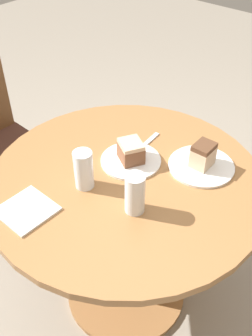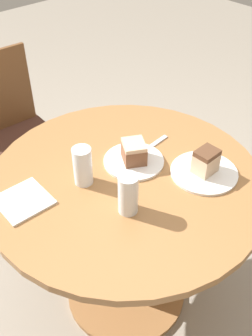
# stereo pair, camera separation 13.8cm
# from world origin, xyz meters

# --- Properties ---
(ground_plane) EXTENTS (8.00, 8.00, 0.00)m
(ground_plane) POSITION_xyz_m (0.00, 0.00, 0.00)
(ground_plane) COLOR gray
(table) EXTENTS (1.00, 1.00, 0.73)m
(table) POSITION_xyz_m (0.00, 0.00, 0.54)
(table) COLOR #9E6B3D
(table) RESTS_ON ground_plane
(plate_near) EXTENTS (0.23, 0.23, 0.01)m
(plate_near) POSITION_xyz_m (0.08, 0.04, 0.74)
(plate_near) COLOR white
(plate_near) RESTS_ON table
(plate_far) EXTENTS (0.24, 0.24, 0.01)m
(plate_far) POSITION_xyz_m (0.22, -0.18, 0.74)
(plate_far) COLOR white
(plate_far) RESTS_ON table
(cake_slice_near) EXTENTS (0.12, 0.12, 0.08)m
(cake_slice_near) POSITION_xyz_m (0.08, 0.04, 0.78)
(cake_slice_near) COLOR brown
(cake_slice_near) RESTS_ON plate_near
(cake_slice_far) EXTENTS (0.08, 0.07, 0.09)m
(cake_slice_far) POSITION_xyz_m (0.22, -0.18, 0.79)
(cake_slice_far) COLOR beige
(cake_slice_far) RESTS_ON plate_far
(glass_lemonade) EXTENTS (0.07, 0.07, 0.14)m
(glass_lemonade) POSITION_xyz_m (-0.13, 0.08, 0.80)
(glass_lemonade) COLOR beige
(glass_lemonade) RESTS_ON table
(glass_water) EXTENTS (0.07, 0.07, 0.14)m
(glass_water) POSITION_xyz_m (-0.11, -0.13, 0.79)
(glass_water) COLOR silver
(glass_water) RESTS_ON table
(napkin_stack) EXTENTS (0.17, 0.17, 0.01)m
(napkin_stack) POSITION_xyz_m (-0.34, 0.14, 0.73)
(napkin_stack) COLOR silver
(napkin_stack) RESTS_ON table
(fork) EXTENTS (0.15, 0.03, 0.00)m
(fork) POSITION_xyz_m (0.21, 0.07, 0.73)
(fork) COLOR silver
(fork) RESTS_ON table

